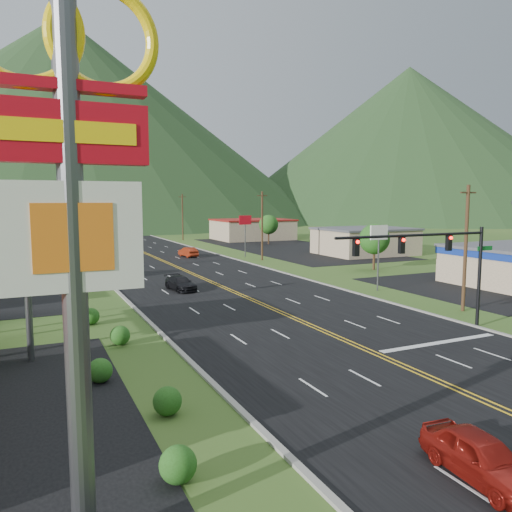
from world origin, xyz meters
name	(u,v)px	position (x,y,z in m)	size (l,w,h in m)	color
pylon_sign	(70,181)	(-17.00, 2.00, 9.30)	(4.32, 0.60, 14.00)	#59595E
traffic_signal	(437,254)	(6.48, 14.00, 5.33)	(13.10, 0.43, 7.00)	black
streetlight_west	(70,224)	(-11.68, 70.00, 5.18)	(3.28, 0.25, 9.00)	#59595E
building_east_mid	(365,241)	(32.00, 55.00, 2.16)	(14.40, 11.40, 4.30)	#D1AF91
building_east_far	(253,229)	(28.00, 90.00, 2.26)	(16.40, 12.40, 4.50)	#D1AF91
pole_sign_west_a	(82,249)	(-14.00, 30.00, 5.05)	(2.00, 0.18, 6.40)	#59595E
pole_sign_west_b	(62,232)	(-14.00, 52.00, 5.05)	(2.00, 0.18, 6.40)	#59595E
pole_sign_east_a	(379,239)	(13.00, 28.00, 5.05)	(2.00, 0.18, 6.40)	#59595E
pole_sign_east_b	(245,224)	(13.00, 60.00, 5.05)	(2.00, 0.18, 6.40)	#59595E
tree_west_a	(3,250)	(-20.00, 45.00, 3.89)	(3.84, 3.84, 5.82)	#382314
tree_east_a	(374,239)	(22.00, 40.00, 3.89)	(3.84, 3.84, 5.82)	#382314
tree_east_b	(269,225)	(26.00, 78.00, 3.89)	(3.84, 3.84, 5.82)	#382314
utility_pole_a	(466,247)	(13.50, 18.00, 5.13)	(1.60, 0.28, 10.00)	#382314
utility_pole_b	(262,225)	(13.50, 55.00, 5.13)	(1.60, 0.28, 10.00)	#382314
utility_pole_c	(183,217)	(13.50, 95.00, 5.13)	(1.60, 0.28, 10.00)	#382314
utility_pole_d	(143,212)	(13.50, 135.00, 5.13)	(1.60, 0.28, 10.00)	#382314
mountain_n	(65,120)	(0.00, 220.00, 42.50)	(220.00, 220.00, 85.00)	#193216
mountain_ne	(407,144)	(147.84, 176.19, 35.00)	(180.00, 180.00, 70.00)	#193216
car_red_near	(481,458)	(-5.24, 0.10, 0.74)	(1.74, 4.32, 1.47)	maroon
car_dark_mid	(181,284)	(-4.38, 36.28, 0.67)	(1.89, 4.64, 1.35)	black
car_red_far	(188,252)	(4.87, 63.46, 0.74)	(1.56, 4.47, 1.47)	#9C2811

